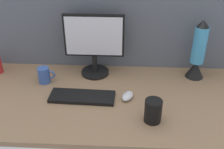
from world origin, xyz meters
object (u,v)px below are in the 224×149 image
object	(u,v)px
keyboard	(82,97)
lava_lamp	(198,54)
mug_ceramic_blue	(44,75)
mouse	(127,96)
monitor	(94,43)
mug_black_travel	(153,111)

from	to	relation	value
keyboard	lava_lamp	bearing A→B (deg)	24.00
mug_ceramic_blue	lava_lamp	world-z (taller)	lava_lamp
mouse	mug_ceramic_blue	distance (cm)	53.67
monitor	lava_lamp	xyz separation A→B (cm)	(64.33, -1.16, -5.69)
mouse	mug_ceramic_blue	size ratio (longest dim) A/B	0.90
keyboard	mouse	world-z (taller)	mouse
keyboard	lava_lamp	xyz separation A→B (cm)	(68.75, 27.66, 14.94)
keyboard	mug_ceramic_blue	bearing A→B (deg)	150.47
keyboard	lava_lamp	size ratio (longest dim) A/B	0.97
lava_lamp	mug_ceramic_blue	bearing A→B (deg)	-172.85
mouse	mug_ceramic_blue	xyz separation A→B (cm)	(-51.47, 14.84, 3.39)
mug_black_travel	keyboard	bearing A→B (deg)	155.72
mug_black_travel	lava_lamp	xyz separation A→B (cm)	(30.30, 45.01, 9.76)
monitor	mouse	world-z (taller)	monitor
monitor	mug_ceramic_blue	distance (cm)	36.74
monitor	lava_lamp	distance (cm)	64.59
mouse	lava_lamp	bearing A→B (deg)	54.72
monitor	mouse	xyz separation A→B (cm)	(21.36, -27.85, -19.93)
keyboard	mug_black_travel	bearing A→B (deg)	-22.20
mug_ceramic_blue	lava_lamp	distance (cm)	95.80
monitor	mug_black_travel	bearing A→B (deg)	-53.61
keyboard	mug_black_travel	distance (cm)	42.49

